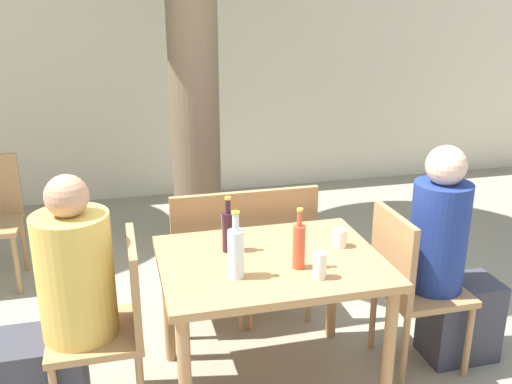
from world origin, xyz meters
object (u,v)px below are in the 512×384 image
(patio_chair_1, at_px, (409,280))
(patio_chair_2, at_px, (206,250))
(patio_chair_0, at_px, (113,318))
(wine_bottle_0, at_px, (228,230))
(person_seated_1, at_px, (449,269))
(soda_bottle_1, at_px, (299,245))
(dining_table_front, at_px, (271,276))
(person_seated_0, at_px, (61,318))
(patio_chair_3, at_px, (276,243))
(drinking_glass_2, at_px, (340,238))
(drinking_glass_0, at_px, (320,265))
(water_bottle_2, at_px, (236,252))
(drinking_glass_1, at_px, (227,225))

(patio_chair_1, relative_size, patio_chair_2, 1.00)
(patio_chair_0, relative_size, wine_bottle_0, 3.16)
(person_seated_1, bearing_deg, soda_bottle_1, 98.16)
(dining_table_front, height_order, person_seated_0, person_seated_0)
(patio_chair_3, relative_size, wine_bottle_0, 3.16)
(wine_bottle_0, height_order, drinking_glass_2, wine_bottle_0)
(wine_bottle_0, height_order, drinking_glass_0, wine_bottle_0)
(patio_chair_0, height_order, person_seated_0, person_seated_0)
(patio_chair_0, bearing_deg, person_seated_0, -90.00)
(water_bottle_2, height_order, drinking_glass_0, water_bottle_2)
(water_bottle_2, relative_size, drinking_glass_2, 3.40)
(person_seated_0, bearing_deg, drinking_glass_1, 112.08)
(patio_chair_2, relative_size, drinking_glass_1, 8.37)
(patio_chair_1, relative_size, water_bottle_2, 2.84)
(person_seated_1, relative_size, drinking_glass_0, 9.95)
(drinking_glass_2, bearing_deg, drinking_glass_1, 150.70)
(person_seated_1, bearing_deg, person_seated_0, 90.00)
(person_seated_0, xyz_separation_m, drinking_glass_2, (1.40, 0.05, 0.23))
(dining_table_front, distance_m, patio_chair_1, 0.79)
(drinking_glass_2, bearing_deg, soda_bottle_1, -147.34)
(dining_table_front, bearing_deg, drinking_glass_1, 112.79)
(patio_chair_3, xyz_separation_m, drinking_glass_2, (0.17, -0.61, 0.27))
(patio_chair_1, height_order, patio_chair_2, same)
(patio_chair_0, xyz_separation_m, patio_chair_1, (1.57, 0.00, 0.00))
(dining_table_front, relative_size, water_bottle_2, 3.39)
(person_seated_0, distance_m, water_bottle_2, 0.88)
(water_bottle_2, xyz_separation_m, drinking_glass_2, (0.60, 0.20, -0.08))
(wine_bottle_0, bearing_deg, drinking_glass_2, -8.75)
(person_seated_1, bearing_deg, patio_chair_2, 62.02)
(wine_bottle_0, bearing_deg, patio_chair_2, 93.89)
(person_seated_1, height_order, wine_bottle_0, person_seated_1)
(dining_table_front, relative_size, drinking_glass_1, 9.98)
(person_seated_0, distance_m, wine_bottle_0, 0.89)
(patio_chair_3, height_order, wine_bottle_0, wine_bottle_0)
(drinking_glass_2, bearing_deg, patio_chair_0, -177.47)
(water_bottle_2, bearing_deg, wine_bottle_0, 85.34)
(dining_table_front, distance_m, drinking_glass_1, 0.41)
(patio_chair_0, height_order, person_seated_1, person_seated_1)
(person_seated_1, bearing_deg, wine_bottle_0, 83.38)
(wine_bottle_0, relative_size, drinking_glass_0, 2.28)
(patio_chair_0, distance_m, water_bottle_2, 0.69)
(patio_chair_2, distance_m, drinking_glass_0, 1.03)
(person_seated_1, bearing_deg, water_bottle_2, 97.01)
(water_bottle_2, relative_size, drinking_glass_1, 2.95)
(drinking_glass_1, xyz_separation_m, drinking_glass_2, (0.54, -0.30, -0.01))
(wine_bottle_0, xyz_separation_m, drinking_glass_1, (0.04, 0.21, -0.06))
(dining_table_front, xyz_separation_m, drinking_glass_1, (-0.15, 0.35, 0.16))
(person_seated_0, bearing_deg, dining_table_front, 90.00)
(patio_chair_1, distance_m, drinking_glass_1, 1.03)
(patio_chair_0, relative_size, patio_chair_3, 1.00)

